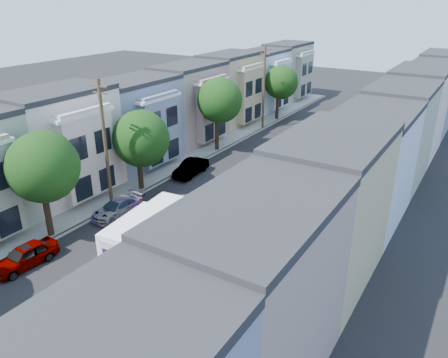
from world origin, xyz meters
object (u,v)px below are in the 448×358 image
parked_right_c (322,162)px  fedex_truck (151,235)px  parked_left_b (25,256)px  tree_d (219,100)px  tree_far_r (381,104)px  utility_pole_far (264,87)px  lead_sedan (217,216)px  parked_right_b (211,256)px  tree_c (140,139)px  parked_right_d (351,138)px  parked_left_c (117,208)px  tree_e (281,82)px  parked_right_a (98,353)px  tree_b (42,167)px  parked_left_d (191,168)px  utility_pole_near (105,146)px

parked_right_c → fedex_truck: bearing=-99.5°
parked_left_b → parked_right_c: (9.80, 25.50, 0.01)m
tree_d → parked_left_b: 25.07m
tree_far_r → utility_pole_far: size_ratio=0.56×
tree_far_r → lead_sedan: bearing=-99.3°
parked_right_c → parked_right_b: bearing=-89.9°
tree_far_r → utility_pole_far: 13.69m
tree_c → parked_right_d: 25.16m
parked_left_c → parked_right_d: size_ratio=1.09×
tree_far_r → parked_right_b: tree_far_r is taller
tree_e → lead_sedan: tree_e is taller
tree_d → parked_right_a: tree_d is taller
utility_pole_far → fedex_truck: utility_pole_far is taller
tree_b → lead_sedan: 12.32m
parked_right_a → parked_right_b: parked_right_b is taller
parked_right_b → tree_c: bearing=146.9°
tree_d → parked_left_d: (1.40, -7.12, -4.81)m
fedex_truck → lead_sedan: bearing=74.2°
parked_left_b → parked_left_c: size_ratio=1.04×
utility_pole_near → tree_c: bearing=90.0°
lead_sedan → parked_left_c: (-7.27, -2.74, -0.14)m
lead_sedan → parked_left_c: bearing=-151.5°
tree_b → parked_left_d: 15.04m
parked_right_c → tree_e: bearing=128.8°
tree_b → tree_e: 36.30m
parked_right_a → parked_right_d: bearing=89.4°
parked_left_b → parked_right_c: bearing=71.7°
parked_right_c → tree_d: bearing=-175.1°
tree_far_r → lead_sedan: 28.06m
fedex_truck → tree_far_r: bearing=74.2°
tree_d → parked_right_a: size_ratio=1.89×
utility_pole_near → parked_left_d: 9.90m
lead_sedan → parked_left_d: lead_sedan is taller
parked_right_b → parked_right_c: size_ratio=0.96×
utility_pole_far → parked_right_a: utility_pole_far is taller
utility_pole_far → lead_sedan: utility_pole_far is taller
fedex_truck → parked_right_d: bearing=76.8°
tree_far_r → parked_right_c: size_ratio=1.19×
tree_b → parked_right_b: size_ratio=1.67×
parked_right_b → parked_right_d: bearing=86.8°
tree_b → tree_d: 21.39m
parked_left_c → tree_b: bearing=-101.5°
tree_c → utility_pole_near: utility_pole_near is taller
lead_sedan → parked_right_c: (2.53, 14.81, -0.05)m
tree_far_r → utility_pole_far: bearing=-165.3°
parked_right_a → parked_left_b: bearing=161.3°
tree_c → lead_sedan: (8.67, -1.82, -3.90)m
parked_right_c → utility_pole_far: bearing=140.7°
parked_left_c → parked_right_b: size_ratio=0.92×
parked_right_d → parked_left_b: bearing=-100.6°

